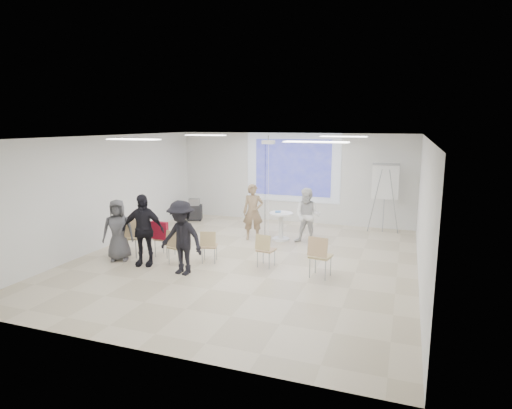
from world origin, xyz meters
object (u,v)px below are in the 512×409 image
(audience_left, at_px, (143,225))
(pedestal_table, at_px, (281,224))
(chair_left_inner, at_px, (176,244))
(laptop, at_px, (179,245))
(flipchart_easel, at_px, (385,182))
(chair_right_far, at_px, (319,253))
(chair_left_mid, at_px, (163,236))
(chair_right_inner, at_px, (265,248))
(player_right, at_px, (308,213))
(chair_far_left, at_px, (129,234))
(player_left, at_px, (253,208))
(av_cart, at_px, (194,210))
(chair_center, at_px, (209,244))
(audience_mid, at_px, (181,233))
(audience_outer, at_px, (118,227))

(audience_left, bearing_deg, pedestal_table, 39.18)
(chair_left_inner, height_order, laptop, chair_left_inner)
(audience_left, height_order, flipchart_easel, flipchart_easel)
(chair_left_inner, height_order, chair_right_far, chair_right_far)
(chair_left_mid, xyz_separation_m, flipchart_easel, (5.06, 4.37, 1.03))
(chair_right_inner, distance_m, laptop, 2.07)
(player_right, height_order, chair_left_mid, player_right)
(chair_far_left, height_order, flipchart_easel, flipchart_easel)
(pedestal_table, xyz_separation_m, player_right, (0.79, -0.09, 0.41))
(laptop, bearing_deg, player_left, -93.87)
(laptop, bearing_deg, chair_right_inner, -152.67)
(av_cart, bearing_deg, player_right, -39.44)
(chair_left_inner, bearing_deg, av_cart, 127.77)
(pedestal_table, distance_m, chair_center, 2.77)
(player_left, xyz_separation_m, flipchart_easel, (3.50, 2.04, 0.66))
(player_left, bearing_deg, chair_right_far, -66.67)
(player_left, bearing_deg, audience_mid, -119.57)
(chair_right_inner, distance_m, chair_right_far, 1.36)
(chair_far_left, bearing_deg, pedestal_table, 20.27)
(chair_center, bearing_deg, audience_outer, 177.58)
(chair_right_inner, xyz_separation_m, laptop, (-2.02, -0.43, -0.02))
(chair_left_mid, relative_size, audience_outer, 0.55)
(player_right, height_order, flipchart_easel, flipchart_easel)
(chair_center, bearing_deg, flipchart_easel, 33.27)
(chair_right_inner, relative_size, av_cart, 1.06)
(chair_center, bearing_deg, audience_mid, -120.49)
(audience_mid, bearing_deg, chair_right_inner, 41.63)
(player_right, height_order, audience_mid, audience_mid)
(audience_mid, bearing_deg, pedestal_table, 78.46)
(audience_outer, distance_m, av_cart, 4.59)
(pedestal_table, height_order, player_right, player_right)
(chair_right_far, relative_size, audience_mid, 0.50)
(chair_center, relative_size, av_cart, 1.05)
(chair_center, relative_size, chair_right_inner, 0.99)
(chair_left_inner, xyz_separation_m, av_cart, (-1.82, 4.39, -0.15))
(flipchart_easel, bearing_deg, chair_far_left, -143.54)
(flipchart_easel, bearing_deg, laptop, -135.57)
(player_right, height_order, chair_right_inner, player_right)
(pedestal_table, relative_size, audience_outer, 0.49)
(chair_center, xyz_separation_m, laptop, (-0.65, -0.29, -0.02))
(player_right, bearing_deg, chair_center, -123.84)
(chair_right_inner, height_order, laptop, chair_right_inner)
(chair_left_mid, relative_size, chair_right_inner, 1.14)
(chair_far_left, bearing_deg, chair_right_inner, -15.05)
(chair_far_left, distance_m, chair_left_inner, 1.40)
(pedestal_table, relative_size, audience_mid, 0.44)
(chair_center, relative_size, audience_mid, 0.42)
(chair_left_mid, xyz_separation_m, audience_mid, (1.06, -0.93, 0.40))
(chair_left_inner, distance_m, laptop, 0.10)
(audience_left, height_order, av_cart, audience_left)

